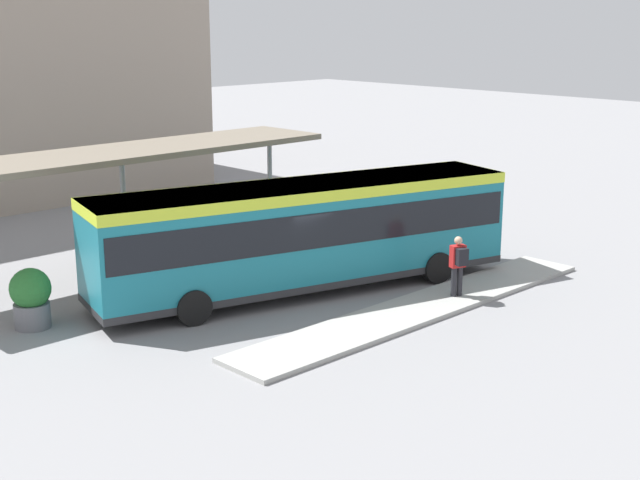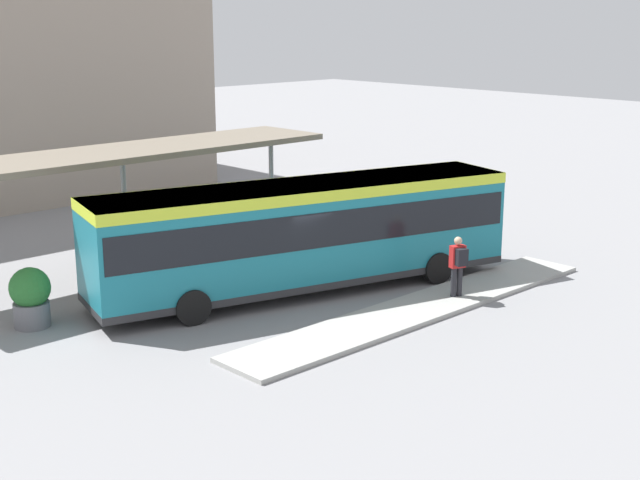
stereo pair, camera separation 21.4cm
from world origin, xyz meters
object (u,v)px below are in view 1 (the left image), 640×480
bicycle_black (459,216)px  bicycle_orange (447,212)px  potted_planter_near_shelter (31,297)px  potted_planter_far_side (103,285)px  city_bus (305,229)px  pedestrian_waiting (458,262)px

bicycle_black → bicycle_orange: (0.17, 0.74, -0.00)m
bicycle_black → potted_planter_near_shelter: size_ratio=1.13×
bicycle_orange → potted_planter_far_side: size_ratio=1.42×
potted_planter_far_side → city_bus: bearing=-28.6°
potted_planter_near_shelter → potted_planter_far_side: size_ratio=1.26×
bicycle_orange → potted_planter_far_side: potted_planter_far_side is taller
pedestrian_waiting → bicycle_orange: pedestrian_waiting is taller
city_bus → potted_planter_far_side: (-4.90, 2.67, -1.18)m
bicycle_orange → bicycle_black: bearing=-16.0°
pedestrian_waiting → potted_planter_near_shelter: size_ratio=1.09×
bicycle_black → bicycle_orange: size_ratio=1.00×
potted_planter_near_shelter → potted_planter_far_side: bearing=2.8°
bicycle_orange → city_bus: bearing=-78.0°
city_bus → bicycle_black: city_bus is taller
city_bus → potted_planter_near_shelter: 7.51m
city_bus → pedestrian_waiting: 4.36m
pedestrian_waiting → potted_planter_near_shelter: (-9.42, 6.10, -0.29)m
pedestrian_waiting → potted_planter_near_shelter: pedestrian_waiting is taller
potted_planter_far_side → potted_planter_near_shelter: bearing=-177.2°
city_bus → bicycle_orange: size_ratio=7.22×
potted_planter_near_shelter → potted_planter_far_side: (2.08, 0.10, -0.16)m
city_bus → bicycle_black: (9.65, 1.88, -1.44)m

